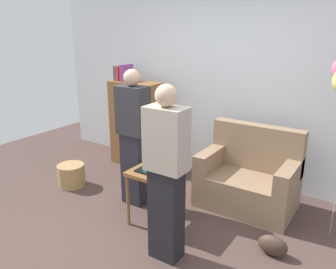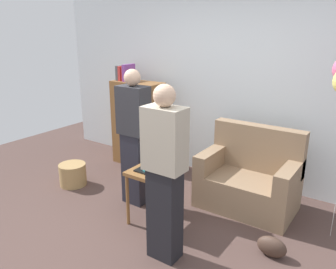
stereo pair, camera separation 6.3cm
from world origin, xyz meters
name	(u,v)px [view 1 (the left image)]	position (x,y,z in m)	size (l,w,h in m)	color
ground_plane	(138,245)	(0.00, 0.00, 0.00)	(8.00, 8.00, 0.00)	#4C3833
wall_back	(230,83)	(0.00, 2.05, 1.35)	(6.00, 0.10, 2.70)	silver
couch	(249,179)	(0.60, 1.37, 0.34)	(1.10, 0.70, 0.96)	#8C7054
bookshelf	(136,123)	(-1.33, 1.66, 0.67)	(0.80, 0.36, 1.55)	brown
side_table	(155,178)	(-0.11, 0.45, 0.52)	(0.48, 0.48, 0.62)	brown
birthday_cake	(155,166)	(-0.11, 0.45, 0.67)	(0.32, 0.32, 0.17)	black
person_blowing_candles	(134,138)	(-0.57, 0.67, 0.83)	(0.36, 0.22, 1.63)	#23232D
person_holding_cake	(166,175)	(0.32, 0.02, 0.83)	(0.36, 0.22, 1.63)	black
wicker_basket	(71,175)	(-1.58, 0.54, 0.15)	(0.36, 0.36, 0.30)	#A88451
handbag	(273,246)	(1.15, 0.59, 0.10)	(0.28, 0.14, 0.20)	#473328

